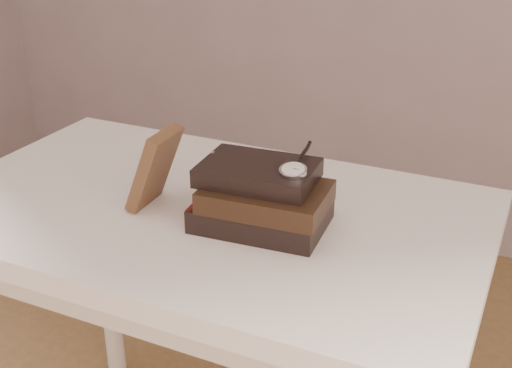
% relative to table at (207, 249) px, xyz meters
% --- Properties ---
extents(table, '(1.00, 0.60, 0.75)m').
position_rel_table_xyz_m(table, '(0.00, 0.00, 0.00)').
color(table, white).
rests_on(table, ground).
extents(book_stack, '(0.23, 0.17, 0.11)m').
position_rel_table_xyz_m(book_stack, '(0.12, -0.02, 0.14)').
color(book_stack, black).
rests_on(book_stack, table).
extents(journal, '(0.08, 0.10, 0.15)m').
position_rel_table_xyz_m(journal, '(-0.08, -0.04, 0.17)').
color(journal, '#402818').
rests_on(journal, table).
extents(pocket_watch, '(0.05, 0.15, 0.02)m').
position_rel_table_xyz_m(pocket_watch, '(0.18, -0.02, 0.21)').
color(pocket_watch, silver).
rests_on(pocket_watch, book_stack).
extents(eyeglasses, '(0.10, 0.11, 0.04)m').
position_rel_table_xyz_m(eyeglasses, '(0.04, 0.04, 0.15)').
color(eyeglasses, silver).
rests_on(eyeglasses, book_stack).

